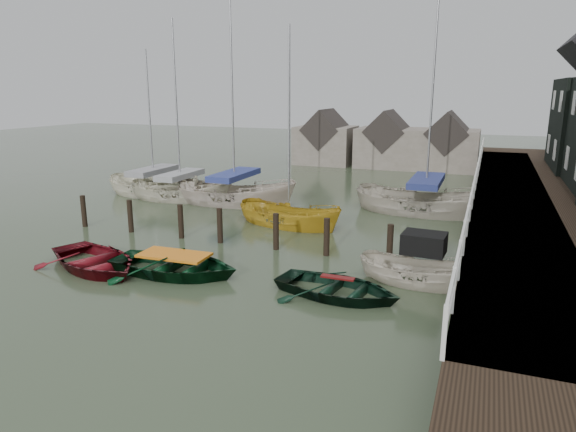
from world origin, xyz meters
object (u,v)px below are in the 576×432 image
at_px(sailboat_b, 235,203).
at_px(sailboat_e, 155,195).
at_px(sailboat_a, 181,198).
at_px(rowboat_dkgreen, 337,296).
at_px(rowboat_green, 175,274).
at_px(motorboat, 421,281).
at_px(sailboat_d, 425,212).
at_px(sailboat_c, 289,225).
at_px(rowboat_red, 96,269).

height_order(sailboat_b, sailboat_e, sailboat_b).
bearing_deg(sailboat_a, rowboat_dkgreen, -136.97).
bearing_deg(rowboat_green, sailboat_a, 29.72).
distance_m(motorboat, sailboat_b, 13.48).
xyz_separation_m(sailboat_d, sailboat_e, (-14.89, -1.33, -0.00)).
xyz_separation_m(rowboat_green, sailboat_d, (6.61, 11.78, 0.06)).
bearing_deg(rowboat_dkgreen, sailboat_c, 39.75).
xyz_separation_m(rowboat_red, motorboat, (10.47, 2.61, 0.11)).
height_order(rowboat_red, rowboat_green, rowboat_green).
bearing_deg(sailboat_d, rowboat_dkgreen, 178.64).
distance_m(sailboat_a, sailboat_d, 13.02).
height_order(rowboat_red, sailboat_e, sailboat_e).
xyz_separation_m(sailboat_a, sailboat_e, (-1.97, 0.32, -0.01)).
xyz_separation_m(rowboat_red, sailboat_c, (4.02, 7.80, 0.02)).
bearing_deg(sailboat_e, motorboat, -109.95).
bearing_deg(sailboat_c, rowboat_red, 166.43).
xyz_separation_m(rowboat_dkgreen, motorboat, (2.16, 1.89, 0.11)).
height_order(rowboat_green, sailboat_b, sailboat_b).
xyz_separation_m(rowboat_dkgreen, sailboat_e, (-13.77, 10.29, 0.06)).
relative_size(sailboat_a, sailboat_b, 0.90).
height_order(rowboat_red, sailboat_a, sailboat_a).
height_order(rowboat_red, motorboat, motorboat).
relative_size(sailboat_b, sailboat_d, 0.91).
bearing_deg(rowboat_red, sailboat_b, 24.28).
height_order(sailboat_b, sailboat_d, sailboat_d).
height_order(motorboat, sailboat_c, sailboat_c).
height_order(motorboat, sailboat_e, sailboat_e).
xyz_separation_m(sailboat_a, sailboat_d, (12.91, 1.65, -0.00)).
height_order(rowboat_green, rowboat_dkgreen, rowboat_green).
bearing_deg(sailboat_b, rowboat_red, 177.26).
distance_m(rowboat_green, motorboat, 7.93).
bearing_deg(rowboat_green, sailboat_c, -11.67).
bearing_deg(rowboat_red, sailboat_d, -14.32).
xyz_separation_m(rowboat_red, sailboat_e, (-5.47, 11.01, 0.06)).
xyz_separation_m(rowboat_dkgreen, sailboat_a, (-11.80, 9.97, 0.06)).
xyz_separation_m(rowboat_green, sailboat_e, (-8.28, 10.45, 0.06)).
distance_m(rowboat_red, sailboat_e, 12.29).
distance_m(rowboat_dkgreen, sailboat_c, 8.28).
height_order(rowboat_green, motorboat, motorboat).
bearing_deg(sailboat_d, sailboat_c, 134.17).
relative_size(rowboat_green, motorboat, 1.09).
height_order(rowboat_green, sailboat_d, sailboat_d).
distance_m(rowboat_red, sailboat_c, 8.78).
xyz_separation_m(rowboat_green, motorboat, (7.66, 2.06, 0.11)).
relative_size(rowboat_green, sailboat_a, 0.42).
bearing_deg(motorboat, sailboat_a, 63.54).
relative_size(sailboat_a, sailboat_c, 1.11).
bearing_deg(motorboat, rowboat_red, 107.60).
bearing_deg(rowboat_red, sailboat_a, 41.16).
bearing_deg(rowboat_dkgreen, sailboat_b, 48.82).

